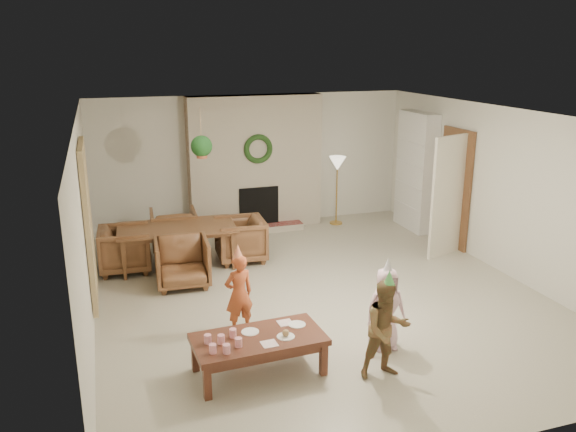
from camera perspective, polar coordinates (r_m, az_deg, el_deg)
name	(u,v)px	position (r m, az deg, el deg)	size (l,w,h in m)	color
floor	(317,293)	(8.29, 2.85, -7.55)	(7.00, 7.00, 0.00)	#B7B29E
ceiling	(320,115)	(7.62, 3.12, 9.89)	(7.00, 7.00, 0.00)	white
wall_back	(253,161)	(11.12, -3.50, 5.43)	(7.00, 7.00, 0.00)	silver
wall_front	(474,319)	(4.96, 17.77, -9.63)	(7.00, 7.00, 0.00)	silver
wall_left	(85,229)	(7.38, -19.34, -1.18)	(7.00, 7.00, 0.00)	silver
wall_right	(504,191)	(9.34, 20.45, 2.29)	(7.00, 7.00, 0.00)	silver
fireplace_mass	(255,163)	(10.93, -3.23, 5.24)	(2.50, 0.40, 2.50)	#4F2A14
fireplace_hearth	(261,229)	(10.89, -2.66, -1.25)	(1.60, 0.30, 0.12)	maroon
fireplace_firebox	(258,206)	(10.94, -2.92, 0.95)	(0.75, 0.12, 0.75)	black
fireplace_wreath	(258,149)	(10.65, -2.94, 6.60)	(0.54, 0.54, 0.10)	#1A3D16
floor_lamp_base	(336,223)	(11.44, 4.74, -0.67)	(0.25, 0.25, 0.03)	gold
floor_lamp_post	(337,193)	(11.27, 4.81, 2.28)	(0.03, 0.03, 1.20)	gold
floor_lamp_shade	(337,164)	(11.15, 4.88, 5.16)	(0.32, 0.32, 0.27)	beige
bookshelf_carcass	(416,171)	(11.13, 12.47, 4.30)	(0.30, 1.00, 2.20)	white
bookshelf_shelf_a	(413,205)	(11.27, 12.18, 1.06)	(0.30, 0.92, 0.03)	white
bookshelf_shelf_b	(414,185)	(11.17, 12.30, 3.04)	(0.30, 0.92, 0.03)	white
bookshelf_shelf_c	(416,164)	(11.09, 12.43, 5.05)	(0.30, 0.92, 0.03)	white
bookshelf_shelf_d	(417,142)	(11.02, 12.56, 7.09)	(0.30, 0.92, 0.03)	white
books_row_lower	(417,200)	(11.10, 12.52, 1.55)	(0.20, 0.40, 0.24)	#A0381D
books_row_mid	(412,177)	(11.18, 12.13, 3.79)	(0.20, 0.44, 0.24)	#26578D
books_row_upper	(418,158)	(10.97, 12.64, 5.61)	(0.20, 0.36, 0.22)	#C08529
door_frame	(455,188)	(10.31, 16.08, 2.63)	(0.05, 0.86, 2.04)	brown
door_leaf	(448,197)	(9.80, 15.45, 1.86)	(0.05, 0.80, 2.00)	beige
curtain_panel	(88,224)	(7.57, -19.02, -0.72)	(0.06, 1.20, 2.00)	tan
dining_table	(178,247)	(9.30, -10.77, -2.99)	(1.82, 1.01, 0.64)	brown
dining_chair_near	(182,262)	(8.54, -10.35, -4.51)	(0.75, 0.78, 0.71)	brown
dining_chair_far	(174,230)	(10.05, -11.14, -1.34)	(0.75, 0.78, 0.71)	brown
dining_chair_left	(125,249)	(9.28, -15.70, -3.16)	(0.75, 0.78, 0.71)	brown
dining_chair_right	(240,240)	(9.40, -4.71, -2.32)	(0.75, 0.78, 0.71)	brown
hanging_plant_cord	(201,131)	(8.77, -8.56, 8.28)	(0.01, 0.01, 0.70)	tan
hanging_plant_pot	(202,154)	(8.82, -8.46, 6.03)	(0.16, 0.16, 0.12)	#A65635
hanging_plant_foliage	(201,146)	(8.80, -8.50, 6.80)	(0.32, 0.32, 0.32)	#17471B
coffee_table_top	(259,339)	(6.25, -2.90, -12.01)	(1.38, 0.69, 0.06)	#572C1D
coffee_table_apron	(259,346)	(6.28, -2.89, -12.60)	(1.27, 0.58, 0.08)	#572C1D
coffee_leg_fl	(207,383)	(5.98, -7.94, -15.92)	(0.07, 0.07, 0.36)	#572C1D
coffee_leg_fr	(324,359)	(6.32, 3.51, -13.86)	(0.07, 0.07, 0.36)	#572C1D
coffee_leg_bl	(195,355)	(6.45, -9.12, -13.37)	(0.07, 0.07, 0.36)	#572C1D
coffee_leg_br	(303,335)	(6.77, 1.51, -11.64)	(0.07, 0.07, 0.36)	#572C1D
cup_a	(213,349)	(5.95, -7.41, -12.80)	(0.07, 0.07, 0.10)	white
cup_b	(208,339)	(6.13, -7.89, -11.88)	(0.07, 0.07, 0.10)	white
cup_c	(227,349)	(5.93, -6.06, -12.86)	(0.07, 0.07, 0.10)	white
cup_d	(221,339)	(6.11, -6.59, -11.93)	(0.07, 0.07, 0.10)	white
cup_e	(239,342)	(6.04, -4.88, -12.27)	(0.07, 0.07, 0.10)	white
cup_f	(233,333)	(6.22, -5.44, -11.38)	(0.07, 0.07, 0.10)	white
plate_a	(250,332)	(6.32, -3.74, -11.28)	(0.19, 0.19, 0.01)	white
plate_b	(286,336)	(6.22, -0.22, -11.75)	(0.19, 0.19, 0.01)	white
plate_c	(297,324)	(6.46, 0.89, -10.60)	(0.19, 0.19, 0.01)	white
food_scoop	(286,333)	(6.20, -0.22, -11.41)	(0.07, 0.07, 0.07)	tan
napkin_left	(269,344)	(6.08, -1.85, -12.44)	(0.16, 0.16, 0.01)	#FDBAC5
napkin_right	(285,323)	(6.50, -0.28, -10.45)	(0.16, 0.16, 0.01)	#FDBAC5
child_red	(239,294)	(7.04, -4.85, -7.66)	(0.36, 0.24, 1.00)	#B54C26
party_hat_red	(238,252)	(6.84, -4.96, -3.52)	(0.14, 0.14, 0.19)	gold
child_plaid	(387,330)	(6.21, 9.66, -10.94)	(0.52, 0.41, 1.07)	brown
party_hat_plaid	(389,278)	(5.97, 9.92, -6.03)	(0.13, 0.13, 0.18)	#4FBA57
child_pink	(386,309)	(6.77, 9.59, -8.96)	(0.48, 0.31, 0.97)	silver
party_hat_pink	(388,265)	(6.57, 9.80, -4.81)	(0.13, 0.13, 0.18)	silver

